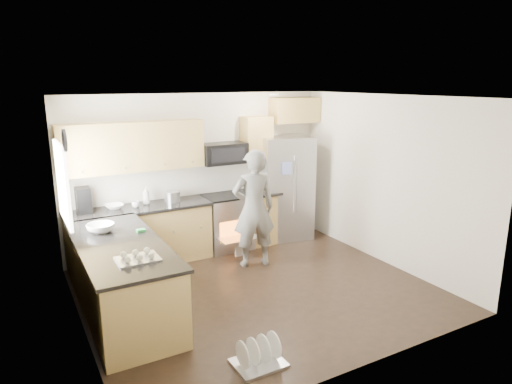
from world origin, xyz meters
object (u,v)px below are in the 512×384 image
stove_range (227,210)px  refrigerator (284,188)px  person (254,209)px  dish_rack (259,357)px

stove_range → refrigerator: size_ratio=0.97×
refrigerator → person: size_ratio=1.02×
person → dish_rack: bearing=72.9°
person → dish_rack: size_ratio=3.58×
person → refrigerator: bearing=-130.7°
refrigerator → dish_rack: size_ratio=3.64×
refrigerator → dish_rack: refrigerator is taller
stove_range → refrigerator: 1.18m
refrigerator → dish_rack: bearing=-116.2°
stove_range → refrigerator: bearing=0.4°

